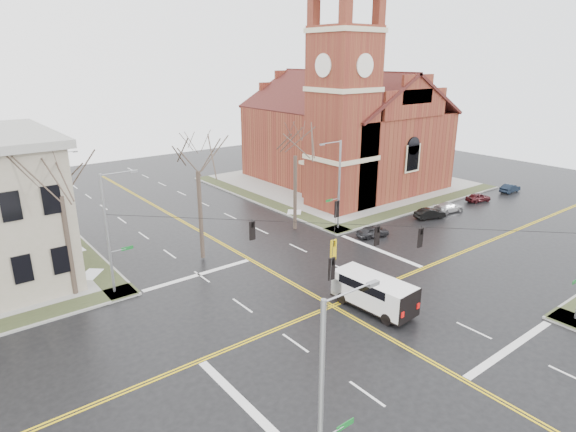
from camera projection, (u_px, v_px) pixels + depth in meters
ground at (332, 306)px, 34.14m from camera, size 120.00×120.00×0.00m
sidewalks at (332, 305)px, 34.12m from camera, size 80.00×80.00×0.17m
road_markings at (332, 306)px, 34.14m from camera, size 100.00×100.00×0.01m
church at (343, 123)px, 64.52m from camera, size 24.28×27.48×27.50m
signal_pole_ne at (338, 183)px, 47.82m from camera, size 2.75×0.22×9.00m
signal_pole_nw at (110, 231)px, 34.56m from camera, size 2.75×0.22×9.00m
signal_pole_sw at (325, 402)px, 17.37m from camera, size 2.75×0.22×9.00m
span_wires at (335, 224)px, 32.20m from camera, size 23.02×23.02×0.03m
traffic_signals at (342, 237)px, 31.94m from camera, size 8.21×8.26×1.30m
streetlight_north_a at (60, 189)px, 47.44m from camera, size 2.30×0.20×8.00m
streetlight_north_b at (20, 157)px, 62.40m from camera, size 2.30×0.20×8.00m
cargo_van at (371, 290)px, 33.56m from camera, size 2.76×6.20×2.30m
parked_car_a at (373, 231)px, 47.14m from camera, size 3.52×2.02×1.13m
parked_car_b at (430, 214)px, 52.50m from camera, size 3.68×2.23×1.14m
parked_car_c at (449, 207)px, 54.83m from camera, size 4.00×2.11×1.10m
parked_car_d at (478, 197)px, 58.70m from camera, size 3.44×2.04×1.10m
parked_car_e at (510, 188)px, 62.80m from camera, size 3.38×1.18×1.11m
tree_nw_far at (60, 189)px, 33.20m from camera, size 4.00×4.00×11.22m
tree_nw_near at (197, 165)px, 39.50m from camera, size 4.00×4.00×11.55m
tree_ne at (295, 151)px, 46.66m from camera, size 4.00×4.00×11.28m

